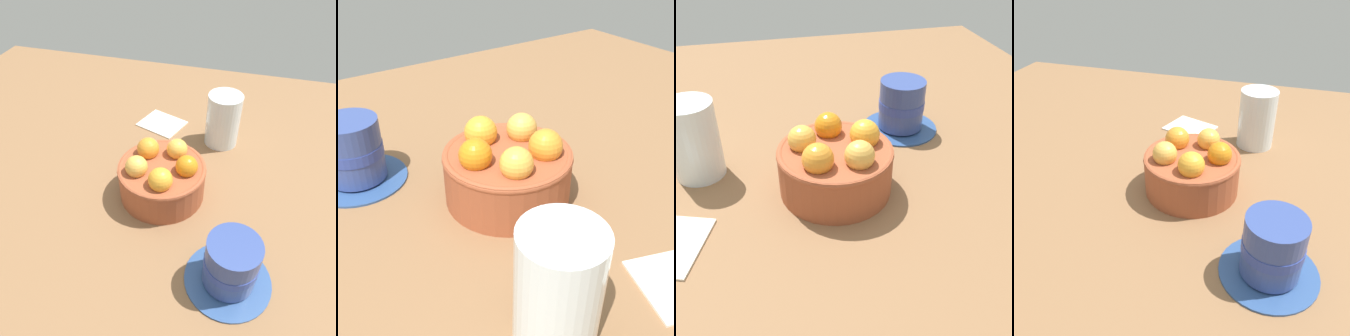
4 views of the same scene
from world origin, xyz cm
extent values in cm
cube|color=brown|center=(0.00, 0.00, -1.77)|extent=(139.82, 110.01, 3.54)
cylinder|color=#9E4C2D|center=(0.00, 0.00, 3.32)|extent=(15.73, 15.73, 6.64)
torus|color=#9E4C2D|center=(0.00, 0.00, 6.24)|extent=(15.93, 15.93, 1.00)
sphere|color=gold|center=(-1.04, 4.39, 7.76)|extent=(4.17, 4.17, 4.17)
sphere|color=orange|center=(-4.50, 0.36, 7.76)|extent=(3.94, 3.94, 3.94)
sphere|color=gold|center=(-1.74, -4.16, 7.76)|extent=(3.88, 3.88, 3.88)
sphere|color=orange|center=(3.42, -2.94, 7.76)|extent=(4.14, 4.14, 4.14)
sphere|color=#EBAD48|center=(3.85, 2.35, 7.76)|extent=(3.95, 3.95, 3.95)
cylinder|color=#2C4C84|center=(-14.40, 14.83, 0.30)|extent=(12.98, 12.98, 0.60)
cylinder|color=#33478C|center=(-14.40, 14.83, 4.79)|extent=(7.67, 7.67, 8.38)
cylinder|color=#2D4299|center=(-14.40, 14.83, 4.74)|extent=(7.83, 7.83, 1.51)
cylinder|color=silver|center=(-8.30, -18.86, 5.84)|extent=(7.27, 7.27, 11.68)
cube|color=white|center=(6.37, -21.99, 0.30)|extent=(12.00, 10.94, 0.60)
camera|label=1|loc=(-12.44, 41.30, 45.32)|focal=34.95mm
camera|label=2|loc=(-24.61, -34.92, 31.81)|focal=43.97mm
camera|label=3|loc=(44.81, -9.42, 35.95)|focal=43.29mm
camera|label=4|loc=(-12.82, 48.78, 37.28)|focal=38.86mm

